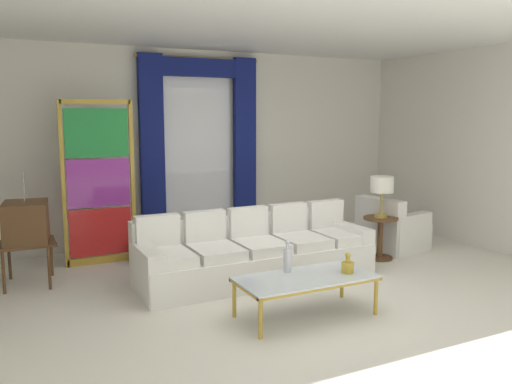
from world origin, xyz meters
TOP-DOWN VIEW (x-y plane):
  - ground_plane at (0.00, 0.00)m, footprint 16.00×16.00m
  - wall_rear at (0.00, 3.06)m, footprint 8.00×0.12m
  - wall_right at (3.66, 0.60)m, footprint 0.12×7.00m
  - ceiling_slab at (0.00, 0.80)m, footprint 8.00×7.60m
  - curtained_window at (-0.03, 2.89)m, footprint 2.00×0.17m
  - couch_white_long at (-0.14, 0.76)m, footprint 2.92×0.92m
  - coffee_table at (-0.23, -0.59)m, footprint 1.38×0.66m
  - bottle_blue_decanter at (-0.32, -0.38)m, footprint 0.08×0.08m
  - bottle_crystal_tall at (0.21, -0.68)m, footprint 0.13×0.13m
  - vintage_tv at (-2.65, 1.72)m, footprint 0.62×0.66m
  - armchair_white at (2.30, 1.09)m, footprint 0.95×0.94m
  - stained_glass_divider at (-1.71, 2.26)m, footprint 0.95×0.05m
  - peacock_figurine at (-1.18, 1.91)m, footprint 0.44×0.60m
  - round_side_table at (1.82, 0.74)m, footprint 0.48×0.48m
  - table_lamp_brass at (1.82, 0.74)m, footprint 0.32×0.32m

SIDE VIEW (x-z plane):
  - ground_plane at x=0.00m, z-range 0.00..0.00m
  - peacock_figurine at x=-1.18m, z-range -0.03..0.47m
  - armchair_white at x=2.30m, z-range -0.11..0.69m
  - couch_white_long at x=-0.14m, z-range -0.12..0.74m
  - round_side_table at x=1.82m, z-range 0.06..0.65m
  - coffee_table at x=-0.23m, z-range 0.17..0.58m
  - bottle_crystal_tall at x=0.21m, z-range 0.37..0.59m
  - bottle_blue_decanter at x=-0.32m, z-range 0.38..0.71m
  - vintage_tv at x=-2.65m, z-range 0.06..1.40m
  - table_lamp_brass at x=1.82m, z-range 0.74..1.31m
  - stained_glass_divider at x=-1.71m, z-range -0.04..2.16m
  - wall_rear at x=0.00m, z-range 0.00..3.00m
  - wall_right at x=3.66m, z-range 0.00..3.00m
  - curtained_window at x=-0.03m, z-range 0.39..3.09m
  - ceiling_slab at x=0.00m, z-range 3.00..3.04m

